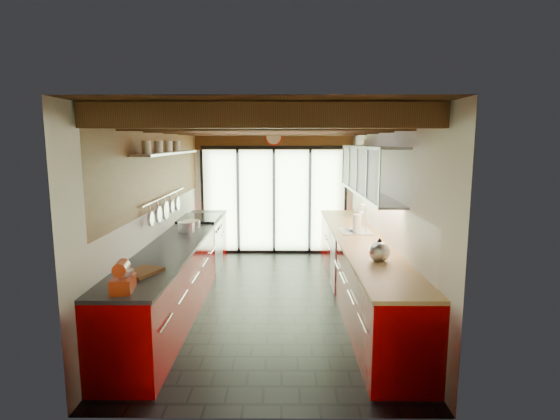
% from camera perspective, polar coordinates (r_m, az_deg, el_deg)
% --- Properties ---
extents(ground, '(5.50, 5.50, 0.00)m').
position_cam_1_polar(ground, '(6.45, -1.25, -11.60)').
color(ground, black).
rests_on(ground, ground).
extents(room_shell, '(5.50, 5.50, 5.50)m').
position_cam_1_polar(room_shell, '(6.07, -1.31, 3.18)').
color(room_shell, silver).
rests_on(room_shell, ground).
extents(ceiling_beams, '(3.14, 5.06, 4.90)m').
position_cam_1_polar(ceiling_beams, '(6.42, -1.24, 10.72)').
color(ceiling_beams, '#593316').
rests_on(ceiling_beams, ground).
extents(glass_door, '(2.95, 0.10, 2.90)m').
position_cam_1_polar(glass_door, '(8.75, -0.81, 4.97)').
color(glass_door, '#C6EAAD').
rests_on(glass_door, ground).
extents(left_counter, '(0.68, 5.00, 0.92)m').
position_cam_1_polar(left_counter, '(6.46, -12.74, -7.47)').
color(left_counter, '#990000').
rests_on(left_counter, ground).
extents(range_stove, '(0.66, 0.90, 0.97)m').
position_cam_1_polar(range_stove, '(7.83, -10.37, -4.45)').
color(range_stove, silver).
rests_on(range_stove, ground).
extents(right_counter, '(0.68, 5.00, 0.92)m').
position_cam_1_polar(right_counter, '(6.39, 10.32, -7.57)').
color(right_counter, '#990000').
rests_on(right_counter, ground).
extents(sink_assembly, '(0.45, 0.52, 0.43)m').
position_cam_1_polar(sink_assembly, '(6.66, 9.97, -2.47)').
color(sink_assembly, silver).
rests_on(sink_assembly, right_counter).
extents(upper_cabinets_right, '(0.34, 3.00, 3.00)m').
position_cam_1_polar(upper_cabinets_right, '(6.47, 11.57, 5.11)').
color(upper_cabinets_right, silver).
rests_on(upper_cabinets_right, ground).
extents(left_wall_fixtures, '(0.28, 2.60, 0.96)m').
position_cam_1_polar(left_wall_fixtures, '(6.44, -14.48, 4.95)').
color(left_wall_fixtures, silver).
rests_on(left_wall_fixtures, ground).
extents(stand_mixer, '(0.22, 0.34, 0.29)m').
position_cam_1_polar(stand_mixer, '(4.24, -19.81, -8.43)').
color(stand_mixer, '#B7300E').
rests_on(stand_mixer, left_counter).
extents(pot_large, '(0.31, 0.31, 0.15)m').
position_cam_1_polar(pot_large, '(6.68, -12.16, -2.18)').
color(pot_large, silver).
rests_on(pot_large, left_counter).
extents(pot_small, '(0.34, 0.34, 0.10)m').
position_cam_1_polar(pot_small, '(7.07, -11.46, -1.77)').
color(pot_small, silver).
rests_on(pot_small, left_counter).
extents(cutting_board, '(0.42, 0.48, 0.03)m').
position_cam_1_polar(cutting_board, '(4.73, -17.63, -7.75)').
color(cutting_board, brown).
rests_on(cutting_board, left_counter).
extents(kettle, '(0.27, 0.31, 0.28)m').
position_cam_1_polar(kettle, '(5.08, 12.85, -5.15)').
color(kettle, silver).
rests_on(kettle, right_counter).
extents(paper_towel, '(0.16, 0.16, 0.34)m').
position_cam_1_polar(paper_towel, '(6.52, 10.02, -1.82)').
color(paper_towel, white).
rests_on(paper_towel, right_counter).
extents(soap_bottle, '(0.09, 0.09, 0.19)m').
position_cam_1_polar(soap_bottle, '(6.55, 9.96, -2.16)').
color(soap_bottle, silver).
rests_on(soap_bottle, right_counter).
extents(bowl, '(0.23, 0.23, 0.05)m').
position_cam_1_polar(bowl, '(6.67, 9.79, -2.58)').
color(bowl, silver).
rests_on(bowl, right_counter).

